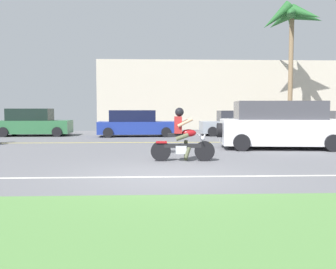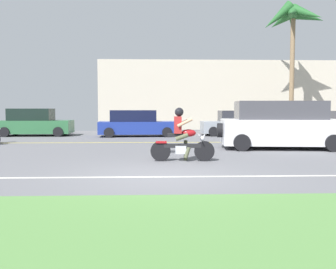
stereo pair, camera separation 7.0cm
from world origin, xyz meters
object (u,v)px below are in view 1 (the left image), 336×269
object	(u,v)px
parked_car_2	(235,124)
motorcyclist	(182,139)
parked_car_1	(136,124)
palm_tree_0	(292,21)
suv_nearby	(280,125)
parked_car_3	(313,123)
parked_car_0	(33,123)

from	to	relation	value
parked_car_2	motorcyclist	bearing A→B (deg)	-110.82
parked_car_1	parked_car_2	bearing A→B (deg)	5.91
palm_tree_0	parked_car_1	bearing A→B (deg)	-162.09
motorcyclist	suv_nearby	bearing A→B (deg)	38.91
motorcyclist	palm_tree_0	distance (m)	17.19
palm_tree_0	motorcyclist	bearing A→B (deg)	-122.12
parked_car_3	palm_tree_0	bearing A→B (deg)	110.99
suv_nearby	parked_car_2	world-z (taller)	suv_nearby
parked_car_2	parked_car_3	distance (m)	5.14
suv_nearby	parked_car_2	bearing A→B (deg)	90.88
motorcyclist	parked_car_0	bearing A→B (deg)	126.07
parked_car_0	palm_tree_0	size ratio (longest dim) A/B	0.48
motorcyclist	suv_nearby	xyz separation A→B (m)	(4.18, 3.37, 0.24)
parked_car_0	parked_car_2	size ratio (longest dim) A/B	1.05
motorcyclist	parked_car_2	size ratio (longest dim) A/B	0.49
parked_car_1	parked_car_2	size ratio (longest dim) A/B	1.15
parked_car_0	parked_car_2	world-z (taller)	parked_car_0
motorcyclist	parked_car_1	bearing A→B (deg)	100.40
parked_car_1	parked_car_2	world-z (taller)	parked_car_1
suv_nearby	palm_tree_0	distance (m)	12.67
parked_car_3	palm_tree_0	world-z (taller)	palm_tree_0
suv_nearby	parked_car_1	distance (m)	9.02
motorcyclist	suv_nearby	world-z (taller)	suv_nearby
motorcyclist	palm_tree_0	world-z (taller)	palm_tree_0
parked_car_0	parked_car_3	xyz separation A→B (m)	(17.00, 0.70, -0.06)
motorcyclist	suv_nearby	distance (m)	5.37
parked_car_1	palm_tree_0	world-z (taller)	palm_tree_0
suv_nearby	parked_car_2	size ratio (longest dim) A/B	1.25
parked_car_3	palm_tree_0	distance (m)	7.03
suv_nearby	parked_car_1	bearing A→B (deg)	131.94
motorcyclist	parked_car_2	distance (m)	11.44
parked_car_2	palm_tree_0	size ratio (longest dim) A/B	0.46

